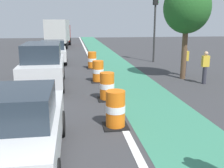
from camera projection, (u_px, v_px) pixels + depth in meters
name	position (u px, v px, depth m)	size (l,w,h in m)	color
bike_lane_strip	(127.00, 78.00, 14.23)	(2.50, 80.00, 0.01)	#387F60
lane_divider_stripe	(100.00, 79.00, 14.02)	(0.20, 80.00, 0.01)	silver
parked_sedan_nearest	(16.00, 128.00, 5.50)	(1.94, 4.11, 1.70)	silver
parked_suv_second	(43.00, 65.00, 12.31)	(2.00, 4.64, 2.04)	silver
parked_sedan_third	(53.00, 52.00, 19.26)	(2.06, 4.18, 1.70)	silver
traffic_barrel_front	(115.00, 110.00, 7.55)	(0.73, 0.73, 1.09)	orange
traffic_barrel_mid	(107.00, 87.00, 10.22)	(0.73, 0.73, 1.09)	orange
traffic_barrel_back	(98.00, 72.00, 13.29)	(0.73, 0.73, 1.09)	orange
traffic_barrel_far	(92.00, 60.00, 17.16)	(0.73, 0.73, 1.09)	orange
delivery_truck_down_block	(59.00, 32.00, 31.13)	(2.79, 7.73, 3.23)	beige
traffic_light_corner	(155.00, 15.00, 19.26)	(0.41, 0.32, 5.10)	#2D2D2D
pedestrian_crossing	(205.00, 67.00, 12.80)	(0.34, 0.20, 1.61)	#33333D
pedestrian_waiting	(185.00, 61.00, 14.71)	(0.34, 0.20, 1.61)	#33333D
street_tree_sidewalk	(187.00, 8.00, 13.33)	(2.40, 2.40, 5.00)	brown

